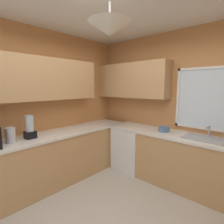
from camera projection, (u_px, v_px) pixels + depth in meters
name	position (u px, v px, depth m)	size (l,w,h in m)	color
room_shell	(114.00, 79.00, 2.40)	(3.65, 3.80, 2.73)	#C6844C
counter_run_left	(47.00, 160.00, 3.00)	(0.65, 3.41, 0.89)	tan
counter_run_back	(181.00, 160.00, 3.01)	(2.74, 0.65, 0.89)	tan
dishwasher	(131.00, 148.00, 3.66)	(0.60, 0.60, 0.84)	white
kettle	(10.00, 135.00, 2.52)	(0.13, 0.13, 0.22)	#B7B7BC
sink_assembly	(206.00, 138.00, 2.71)	(0.62, 0.40, 0.19)	#9EA0A5
bowl	(164.00, 129.00, 3.16)	(0.19, 0.19, 0.09)	#4C7099
blender_appliance	(30.00, 128.00, 2.73)	(0.15, 0.15, 0.36)	black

